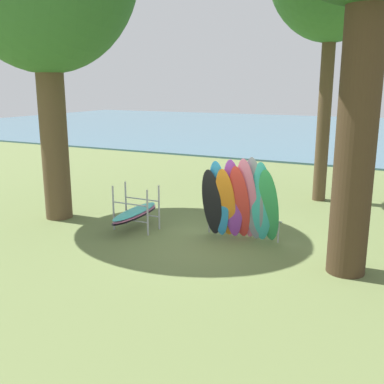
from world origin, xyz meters
name	(u,v)px	position (x,y,z in m)	size (l,w,h in m)	color
ground_plane	(217,243)	(0.00, 0.00, 0.00)	(80.00, 80.00, 0.00)	olive
lake_water	(359,132)	(0.00, 30.52, 0.05)	(80.00, 36.00, 0.10)	#477084
leaning_board_pile	(240,202)	(0.43, 0.42, 1.03)	(2.08, 0.82, 2.25)	black
board_storage_rack	(135,213)	(-2.49, 0.02, 0.47)	(1.15, 2.12, 1.25)	#9EA0A5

